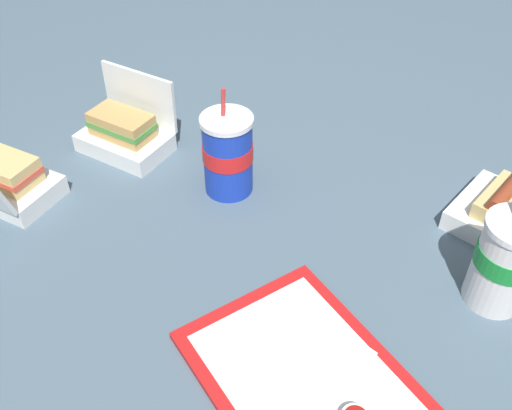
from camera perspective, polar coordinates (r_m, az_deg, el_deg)
name	(u,v)px	position (r m, az deg, el deg)	size (l,w,h in m)	color
ground_plane	(272,219)	(1.09, 1.65, -1.37)	(3.20, 3.20, 0.00)	#4C6070
food_tray	(309,384)	(0.86, 5.32, -17.41)	(0.41, 0.32, 0.01)	red
napkin_stack	(330,356)	(0.88, 7.43, -14.71)	(0.10, 0.10, 0.00)	white
clamshell_hotdog_front	(508,209)	(1.14, 23.92, -0.38)	(0.21, 0.19, 0.19)	white
clamshell_sandwich_back	(4,181)	(1.21, -23.91, 2.19)	(0.23, 0.22, 0.16)	white
clamshell_sandwich_right	(126,132)	(1.27, -12.91, 7.15)	(0.22, 0.18, 0.16)	white
soda_cup_back	(226,155)	(1.10, -3.02, 5.03)	(0.10, 0.10, 0.23)	#1938B7
soda_cup_center	(505,262)	(0.97, 23.68, -5.20)	(0.10, 0.10, 0.23)	white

